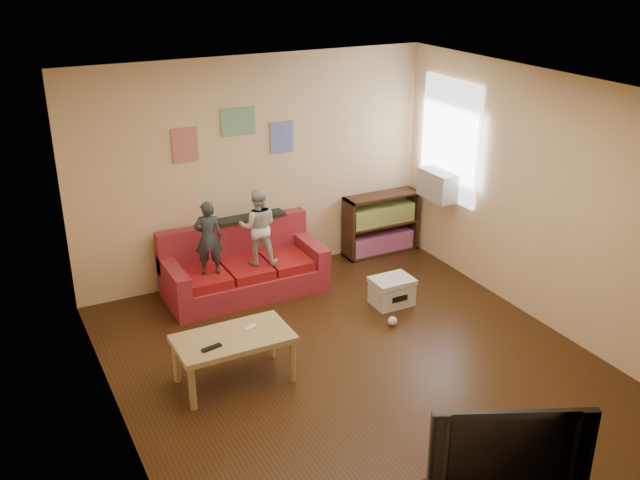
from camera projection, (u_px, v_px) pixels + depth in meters
name	position (u px, v px, depth m)	size (l,w,h in m)	color
room_shell	(360.00, 240.00, 6.51)	(4.52, 5.02, 2.72)	#3A210D
sofa	(243.00, 269.00, 8.46)	(1.87, 0.86, 0.82)	#A12733
child_a	(208.00, 238.00, 7.92)	(0.32, 0.21, 0.87)	#2A3339
child_b	(258.00, 227.00, 8.17)	(0.45, 0.35, 0.92)	silver
coffee_table	(233.00, 343.00, 6.63)	(1.09, 0.60, 0.49)	tan
remote	(212.00, 348.00, 6.40)	(0.19, 0.05, 0.02)	black
game_controller	(251.00, 328.00, 6.72)	(0.13, 0.04, 0.03)	white
bookshelf	(380.00, 227.00, 9.49)	(1.02, 0.31, 0.82)	#362012
window	(450.00, 140.00, 8.69)	(0.04, 1.08, 1.48)	white
ac_unit	(439.00, 185.00, 8.86)	(0.28, 0.55, 0.35)	#B7B2A3
artwork_left	(185.00, 145.00, 8.04)	(0.30, 0.01, 0.40)	#D87266
artwork_center	(238.00, 122.00, 8.24)	(0.42, 0.01, 0.32)	#72B27F
artwork_right	(282.00, 137.00, 8.57)	(0.30, 0.01, 0.38)	#727FCC
file_box	(392.00, 291.00, 8.18)	(0.47, 0.36, 0.32)	silver
television	(507.00, 440.00, 4.85)	(1.11, 0.15, 0.64)	black
tissue	(392.00, 321.00, 7.76)	(0.10, 0.10, 0.10)	beige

